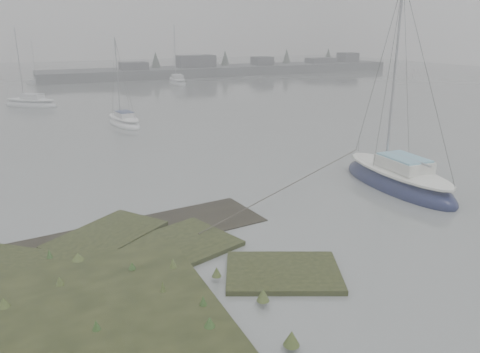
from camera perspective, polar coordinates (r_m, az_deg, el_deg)
name	(u,v)px	position (r m, az deg, el deg)	size (l,w,h in m)	color
ground	(102,117)	(42.72, -16.52, 7.01)	(160.00, 160.00, 0.00)	slate
far_shoreline	(232,69)	(80.87, -0.93, 12.98)	(60.00, 8.00, 4.15)	#4C4F51
sailboat_main	(397,181)	(23.73, 18.65, -0.49)	(2.68, 7.31, 10.19)	#14193E
sailboat_white	(124,122)	(38.40, -13.95, 6.43)	(2.52, 5.33, 7.23)	white
sailboat_far_a	(31,104)	(50.88, -24.11, 8.09)	(5.59, 5.13, 8.09)	silver
sailboat_far_b	(177,82)	(66.26, -7.65, 11.31)	(2.67, 6.30, 8.64)	silver
sailboat_far_c	(40,83)	(71.61, -23.16, 10.48)	(4.41, 3.85, 6.26)	silver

